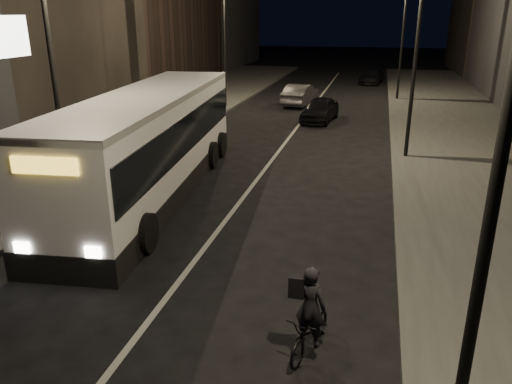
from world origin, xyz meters
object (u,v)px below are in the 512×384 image
Objects in this scene: streetlight_right_near at (488,74)px; streetlight_right_far at (400,23)px; city_bus at (150,140)px; car_far at (372,76)px; streetlight_left_near at (56,35)px; streetlight_left_far at (228,24)px; cyclist_on_bicycle at (310,324)px; streetlight_right_mid at (412,30)px; car_mid at (300,95)px; car_near at (320,109)px.

streetlight_right_far is at bearing 90.00° from streetlight_right_near.
city_bus is 2.99× the size of car_far.
streetlight_left_near is 4.31m from city_bus.
streetlight_left_far reaches higher than cyclist_on_bicycle.
streetlight_left_near is at bearing -150.94° from city_bus.
streetlight_right_mid is 1.85× the size of car_far.
streetlight_left_far reaches higher than car_far.
car_mid is at bearing 102.47° from streetlight_right_near.
car_far is at bearing 100.55° from streetlight_right_far.
car_mid is at bearing 29.04° from streetlight_left_far.
streetlight_left_near is (-10.66, -8.00, 0.00)m from streetlight_right_mid.
streetlight_right_far is 1.00× the size of streetlight_left_near.
car_near is (6.34, -2.72, -4.67)m from streetlight_left_far.
streetlight_right_mid is 13.33m from streetlight_left_near.
city_bus is at bearing -110.77° from streetlight_right_far.
streetlight_right_near is at bearing -79.63° from car_far.
streetlight_right_mid is 1.85× the size of car_mid.
car_far is (2.59, 18.02, -0.05)m from car_near.
streetlight_right_mid is 25.79m from car_far.
streetlight_right_near reaches higher than cyclist_on_bicycle.
car_far is (0.25, 39.38, 0.01)m from cyclist_on_bicycle.
streetlight_left_near is 1.85× the size of car_mid.
cyclist_on_bicycle is 26.86m from car_mid.
streetlight_left_far is at bearing -150.64° from streetlight_right_far.
streetlight_right_mid is 1.00× the size of streetlight_left_near.
streetlight_right_near and streetlight_left_near have the same top height.
city_bus is at bearing -82.70° from streetlight_left_far.
city_bus is (-8.55, -22.53, -3.46)m from streetlight_right_far.
streetlight_right_far is 10.57m from car_far.
streetlight_left_near reaches higher than car_near.
streetlight_right_far is 26.26m from streetlight_left_near.
city_bus is 19.14m from car_mid.
streetlight_right_near is 2.00× the size of car_near.
streetlight_right_mid reaches higher than car_near.
car_near is at bearing -116.38° from streetlight_right_far.
car_mid is at bearing 118.23° from car_near.
streetlight_right_near reaches higher than car_far.
city_bus is at bearing 90.42° from car_mid.
car_far is (8.93, 15.30, -4.72)m from streetlight_left_far.
streetlight_left_far is 1.85× the size of car_far.
car_mid is (-6.29, 28.43, -4.64)m from streetlight_right_near.
car_near is 0.92× the size of car_far.
car_mid is at bearing 116.82° from streetlight_right_mid.
streetlight_right_mid reaches higher than cyclist_on_bicycle.
streetlight_left_far is at bearing 91.66° from city_bus.
streetlight_right_near is at bearing -53.56° from city_bus.
city_bus is 3.23× the size of car_near.
city_bus is at bearing -142.60° from streetlight_right_mid.
streetlight_left_near is (-10.66, -24.00, 0.00)m from streetlight_right_far.
city_bus is 3.00× the size of car_mid.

